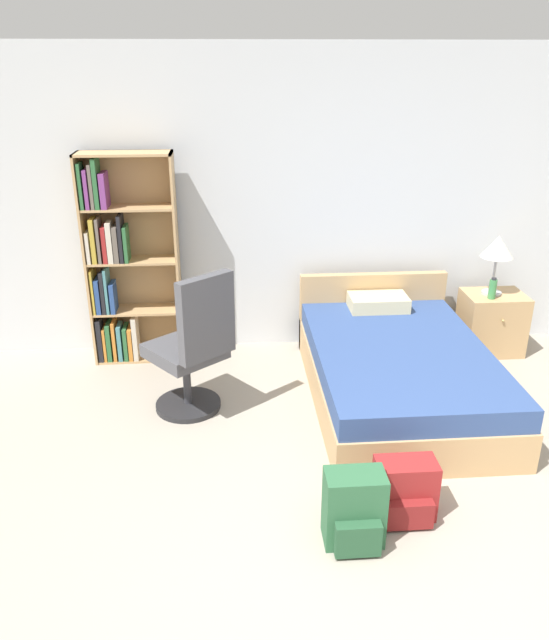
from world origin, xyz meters
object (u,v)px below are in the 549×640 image
(office_chair, at_px, (193,350))
(backpack_red, at_px, (405,491))
(table_lamp, at_px, (498,249))
(bed, at_px, (396,368))
(backpack_green, at_px, (354,511))
(nightstand, at_px, (491,323))
(water_bottle, at_px, (493,289))
(bookshelf, at_px, (121,266))

(office_chair, relative_size, backpack_red, 3.09)
(office_chair, relative_size, table_lamp, 2.14)
(bed, relative_size, backpack_red, 5.54)
(bed, height_order, backpack_green, bed)
(bed, bearing_deg, nightstand, 34.81)
(office_chair, height_order, water_bottle, office_chair)
(bookshelf, xyz_separation_m, backpack_red, (1.87, -2.23, -0.68))
(office_chair, xyz_separation_m, backpack_red, (1.25, -1.25, -0.35))
(bookshelf, relative_size, table_lamp, 3.40)
(bookshelf, relative_size, water_bottle, 9.44)
(office_chair, distance_m, water_bottle, 2.65)
(backpack_red, relative_size, backpack_green, 0.84)
(office_chair, bearing_deg, nightstand, 18.57)
(bookshelf, relative_size, backpack_green, 4.12)
(bookshelf, bearing_deg, water_bottle, -3.73)
(bed, bearing_deg, backpack_red, -102.42)
(nightstand, height_order, backpack_green, nightstand)
(office_chair, bearing_deg, bookshelf, 122.51)
(bed, distance_m, backpack_red, 1.42)
(backpack_green, bearing_deg, bookshelf, 122.54)
(bed, height_order, backpack_red, bed)
(bookshelf, xyz_separation_m, backpack_green, (1.54, -2.41, -0.65))
(table_lamp, relative_size, water_bottle, 2.77)
(bookshelf, distance_m, nightstand, 3.29)
(backpack_red, bearing_deg, bookshelf, 130.02)
(nightstand, bearing_deg, bed, -145.19)
(bookshelf, height_order, table_lamp, bookshelf)
(bed, relative_size, water_bottle, 10.65)
(backpack_green, bearing_deg, bed, 67.83)
(nightstand, bearing_deg, office_chair, -161.43)
(nightstand, bearing_deg, backpack_red, -122.73)
(bed, distance_m, table_lamp, 1.46)
(table_lamp, height_order, backpack_red, table_lamp)
(bookshelf, bearing_deg, table_lamp, -1.64)
(table_lamp, xyz_separation_m, water_bottle, (-0.05, -0.11, -0.32))
(bookshelf, xyz_separation_m, bed, (2.18, -0.84, -0.62))
(bed, xyz_separation_m, table_lamp, (1.02, 0.75, 0.72))
(bed, xyz_separation_m, water_bottle, (0.98, 0.64, 0.40))
(backpack_red, bearing_deg, bed, 77.58)
(bookshelf, bearing_deg, office_chair, -57.49)
(office_chair, relative_size, nightstand, 2.06)
(bed, bearing_deg, water_bottle, 33.05)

